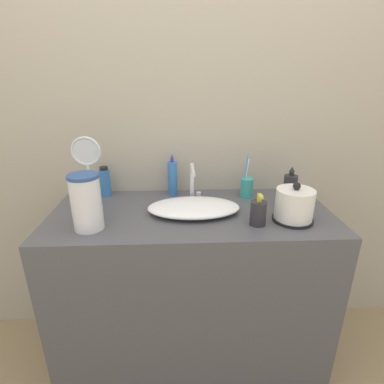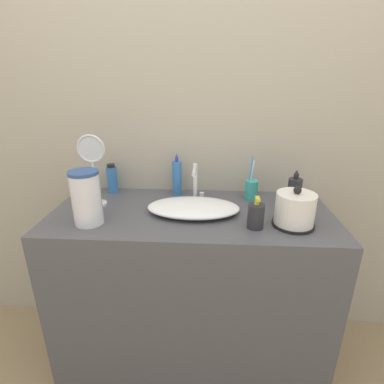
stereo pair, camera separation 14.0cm
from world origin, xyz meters
The scene contains 12 objects.
wall_back centered at (0.00, 0.61, 1.30)m, with size 6.00×0.04×2.60m.
vanity_counter centered at (0.00, 0.29, 0.45)m, with size 1.34×0.59×0.90m.
sink_basin centered at (0.01, 0.28, 0.93)m, with size 0.43×0.25×0.06m.
faucet centered at (0.02, 0.42, 1.01)m, with size 0.06×0.17×0.19m.
electric_kettle centered at (0.45, 0.18, 0.97)m, with size 0.18×0.18×0.18m.
toothbrush_cup centered at (0.30, 0.47, 0.95)m, with size 0.07×0.07×0.23m.
lotion_bottle centered at (0.28, 0.15, 0.96)m, with size 0.07×0.07×0.14m.
shampoo_bottle centered at (-0.45, 0.53, 0.98)m, with size 0.06×0.06×0.16m.
mouthwash_bottle centered at (-0.09, 0.52, 1.00)m, with size 0.05×0.05×0.23m.
hand_cream_bottle centered at (0.49, 0.35, 0.98)m, with size 0.07×0.07×0.20m.
vanity_mirror centered at (-0.48, 0.35, 1.11)m, with size 0.14×0.09×0.35m.
water_pitcher centered at (-0.44, 0.15, 1.02)m, with size 0.13×0.13×0.24m.
Camera 2 is at (0.08, -1.01, 1.50)m, focal length 28.00 mm.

